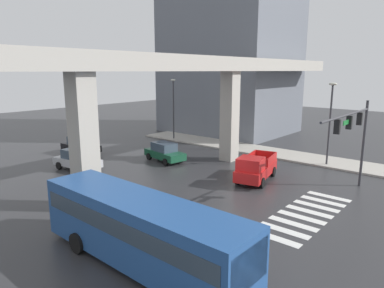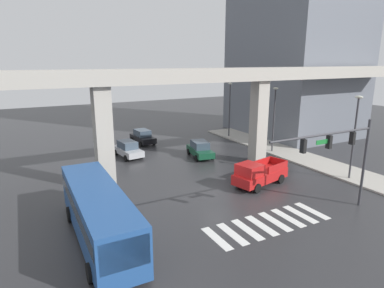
{
  "view_description": "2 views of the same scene",
  "coord_description": "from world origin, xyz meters",
  "px_view_note": "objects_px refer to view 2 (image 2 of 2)",
  "views": [
    {
      "loc": [
        -18.85,
        -13.02,
        8.23
      ],
      "look_at": [
        -0.45,
        2.66,
        3.14
      ],
      "focal_mm": 32.74,
      "sensor_mm": 36.0,
      "label": 1
    },
    {
      "loc": [
        -13.11,
        -20.07,
        10.0
      ],
      "look_at": [
        -0.56,
        3.61,
        3.18
      ],
      "focal_mm": 30.72,
      "sensor_mm": 36.0,
      "label": 2
    }
  ],
  "objects_px": {
    "city_bus": "(98,211)",
    "street_lamp_near_corner": "(355,128)",
    "pickup_truck": "(258,174)",
    "sedan_dark_green": "(200,149)",
    "sedan_silver": "(128,149)",
    "street_lamp_mid_block": "(274,112)",
    "street_lamp_far_north": "(230,103)",
    "sedan_black": "(143,137)",
    "traffic_signal_mast": "(340,148)"
  },
  "relations": [
    {
      "from": "city_bus",
      "to": "street_lamp_near_corner",
      "type": "distance_m",
      "value": 21.49
    },
    {
      "from": "pickup_truck",
      "to": "sedan_dark_green",
      "type": "height_order",
      "value": "pickup_truck"
    },
    {
      "from": "sedan_dark_green",
      "to": "sedan_silver",
      "type": "bearing_deg",
      "value": 151.79
    },
    {
      "from": "street_lamp_mid_block",
      "to": "street_lamp_far_north",
      "type": "relative_size",
      "value": 1.0
    },
    {
      "from": "city_bus",
      "to": "sedan_black",
      "type": "height_order",
      "value": "city_bus"
    },
    {
      "from": "sedan_silver",
      "to": "street_lamp_near_corner",
      "type": "distance_m",
      "value": 21.92
    },
    {
      "from": "pickup_truck",
      "to": "street_lamp_mid_block",
      "type": "bearing_deg",
      "value": 42.76
    },
    {
      "from": "pickup_truck",
      "to": "street_lamp_mid_block",
      "type": "height_order",
      "value": "street_lamp_mid_block"
    },
    {
      "from": "pickup_truck",
      "to": "sedan_silver",
      "type": "relative_size",
      "value": 1.2
    },
    {
      "from": "sedan_silver",
      "to": "pickup_truck",
      "type": "bearing_deg",
      "value": -62.22
    },
    {
      "from": "sedan_dark_green",
      "to": "city_bus",
      "type": "bearing_deg",
      "value": -138.41
    },
    {
      "from": "street_lamp_mid_block",
      "to": "sedan_silver",
      "type": "bearing_deg",
      "value": 158.63
    },
    {
      "from": "city_bus",
      "to": "traffic_signal_mast",
      "type": "distance_m",
      "value": 15.51
    },
    {
      "from": "sedan_silver",
      "to": "street_lamp_far_north",
      "type": "height_order",
      "value": "street_lamp_far_north"
    },
    {
      "from": "sedan_black",
      "to": "street_lamp_near_corner",
      "type": "distance_m",
      "value": 23.82
    },
    {
      "from": "pickup_truck",
      "to": "sedan_silver",
      "type": "bearing_deg",
      "value": 117.78
    },
    {
      "from": "street_lamp_near_corner",
      "to": "street_lamp_far_north",
      "type": "xyz_separation_m",
      "value": [
        0.0,
        18.49,
        0.0
      ]
    },
    {
      "from": "pickup_truck",
      "to": "sedan_dark_green",
      "type": "distance_m",
      "value": 9.5
    },
    {
      "from": "city_bus",
      "to": "street_lamp_near_corner",
      "type": "height_order",
      "value": "street_lamp_near_corner"
    },
    {
      "from": "street_lamp_near_corner",
      "to": "sedan_silver",
      "type": "bearing_deg",
      "value": 133.41
    },
    {
      "from": "city_bus",
      "to": "traffic_signal_mast",
      "type": "xyz_separation_m",
      "value": [
        14.68,
        -4.1,
        2.83
      ]
    },
    {
      "from": "pickup_truck",
      "to": "street_lamp_far_north",
      "type": "height_order",
      "value": "street_lamp_far_north"
    },
    {
      "from": "sedan_dark_green",
      "to": "sedan_black",
      "type": "relative_size",
      "value": 1.03
    },
    {
      "from": "sedan_silver",
      "to": "street_lamp_mid_block",
      "type": "bearing_deg",
      "value": -21.37
    },
    {
      "from": "sedan_dark_green",
      "to": "pickup_truck",
      "type": "bearing_deg",
      "value": -89.2
    },
    {
      "from": "sedan_dark_green",
      "to": "street_lamp_far_north",
      "type": "height_order",
      "value": "street_lamp_far_north"
    },
    {
      "from": "sedan_silver",
      "to": "street_lamp_mid_block",
      "type": "height_order",
      "value": "street_lamp_mid_block"
    },
    {
      "from": "sedan_black",
      "to": "street_lamp_near_corner",
      "type": "bearing_deg",
      "value": -60.84
    },
    {
      "from": "pickup_truck",
      "to": "sedan_black",
      "type": "relative_size",
      "value": 1.22
    },
    {
      "from": "sedan_silver",
      "to": "street_lamp_mid_block",
      "type": "relative_size",
      "value": 0.62
    },
    {
      "from": "sedan_silver",
      "to": "street_lamp_near_corner",
      "type": "xyz_separation_m",
      "value": [
        14.85,
        -15.69,
        3.7
      ]
    },
    {
      "from": "pickup_truck",
      "to": "traffic_signal_mast",
      "type": "distance_m",
      "value": 7.41
    },
    {
      "from": "sedan_dark_green",
      "to": "sedan_black",
      "type": "bearing_deg",
      "value": 111.85
    },
    {
      "from": "city_bus",
      "to": "street_lamp_near_corner",
      "type": "relative_size",
      "value": 1.49
    },
    {
      "from": "sedan_dark_green",
      "to": "street_lamp_near_corner",
      "type": "bearing_deg",
      "value": -56.23
    },
    {
      "from": "sedan_silver",
      "to": "traffic_signal_mast",
      "type": "relative_size",
      "value": 0.52
    },
    {
      "from": "city_bus",
      "to": "street_lamp_far_north",
      "type": "distance_m",
      "value": 28.15
    },
    {
      "from": "sedan_dark_green",
      "to": "street_lamp_near_corner",
      "type": "height_order",
      "value": "street_lamp_near_corner"
    },
    {
      "from": "sedan_black",
      "to": "street_lamp_far_north",
      "type": "relative_size",
      "value": 0.61
    },
    {
      "from": "sedan_silver",
      "to": "traffic_signal_mast",
      "type": "xyz_separation_m",
      "value": [
        8.23,
        -19.49,
        3.7
      ]
    },
    {
      "from": "traffic_signal_mast",
      "to": "street_lamp_far_north",
      "type": "bearing_deg",
      "value": 73.47
    },
    {
      "from": "sedan_silver",
      "to": "street_lamp_far_north",
      "type": "bearing_deg",
      "value": 10.67
    },
    {
      "from": "sedan_black",
      "to": "street_lamp_far_north",
      "type": "xyz_separation_m",
      "value": [
        11.46,
        -2.06,
        3.7
      ]
    },
    {
      "from": "sedan_black",
      "to": "street_lamp_mid_block",
      "type": "height_order",
      "value": "street_lamp_mid_block"
    },
    {
      "from": "sedan_black",
      "to": "street_lamp_near_corner",
      "type": "xyz_separation_m",
      "value": [
        11.46,
        -20.54,
        3.7
      ]
    },
    {
      "from": "sedan_black",
      "to": "street_lamp_mid_block",
      "type": "xyz_separation_m",
      "value": [
        11.46,
        -10.66,
        3.7
      ]
    },
    {
      "from": "street_lamp_mid_block",
      "to": "city_bus",
      "type": "bearing_deg",
      "value": -155.77
    },
    {
      "from": "street_lamp_mid_block",
      "to": "sedan_black",
      "type": "bearing_deg",
      "value": 137.08
    },
    {
      "from": "pickup_truck",
      "to": "street_lamp_mid_block",
      "type": "relative_size",
      "value": 0.75
    },
    {
      "from": "sedan_dark_green",
      "to": "sedan_silver",
      "type": "xyz_separation_m",
      "value": [
        -6.79,
        3.64,
        0.0
      ]
    }
  ]
}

